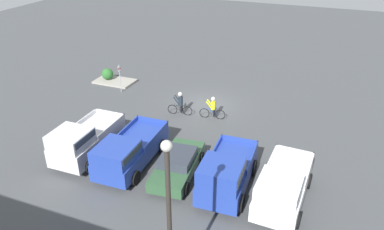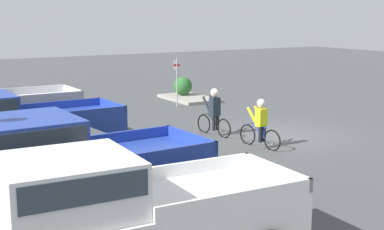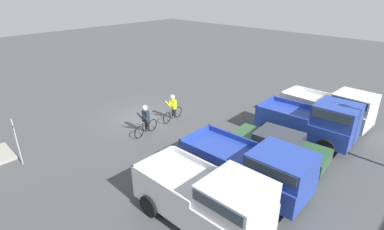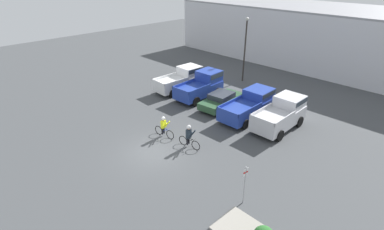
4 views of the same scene
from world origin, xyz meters
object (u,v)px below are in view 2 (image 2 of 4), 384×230
pickup_truck_0 (132,213)px  cyclist_0 (214,111)px  shrub (183,86)px  sedan_0 (58,158)px  pickup_truck_1 (74,168)px  cyclist_1 (260,122)px  fire_lane_sign (177,78)px  pickup_truck_2 (16,126)px

pickup_truck_0 → cyclist_0: bearing=-40.5°
cyclist_0 → shrub: cyclist_0 is taller
sedan_0 → pickup_truck_1: bearing=169.6°
cyclist_1 → pickup_truck_1: bearing=113.3°
cyclist_0 → shrub: 8.91m
pickup_truck_1 → shrub: pickup_truck_1 is taller
fire_lane_sign → sedan_0: bearing=135.8°
pickup_truck_2 → fire_lane_sign: size_ratio=2.33×
sedan_0 → shrub: (10.89, -10.02, -0.06)m
pickup_truck_2 → shrub: bearing=-52.1°
pickup_truck_0 → shrub: pickup_truck_0 is taller
cyclist_0 → pickup_truck_1: bearing=127.8°
pickup_truck_0 → pickup_truck_1: bearing=0.8°
pickup_truck_1 → shrub: size_ratio=5.14×
fire_lane_sign → cyclist_1: bearing=169.7°
sedan_0 → pickup_truck_2: (2.79, 0.38, 0.39)m
sedan_0 → cyclist_0: bearing=-67.8°
sedan_0 → cyclist_0: cyclist_0 is taller
pickup_truck_0 → shrub: size_ratio=5.26×
sedan_0 → fire_lane_sign: size_ratio=2.02×
pickup_truck_2 → fire_lane_sign: fire_lane_sign is taller
pickup_truck_2 → pickup_truck_1: bearing=178.6°
pickup_truck_0 → cyclist_1: size_ratio=2.81×
sedan_0 → cyclist_1: bearing=-87.0°
sedan_0 → cyclist_0: (2.68, -6.58, 0.20)m
sedan_0 → pickup_truck_2: pickup_truck_2 is taller
pickup_truck_2 → fire_lane_sign: 10.51m
pickup_truck_0 → cyclist_1: 9.46m
pickup_truck_0 → shrub: bearing=-32.5°
pickup_truck_1 → shrub: 17.31m
pickup_truck_1 → shrub: (13.71, -10.54, -0.58)m
fire_lane_sign → shrub: size_ratio=2.41×
pickup_truck_0 → cyclist_1: (5.94, -7.35, -0.28)m
pickup_truck_0 → cyclist_0: 10.87m
cyclist_0 → pickup_truck_0: bearing=139.5°
pickup_truck_1 → pickup_truck_2: pickup_truck_1 is taller
cyclist_1 → sedan_0: bearing=93.0°
pickup_truck_1 → sedan_0: 2.91m
pickup_truck_2 → cyclist_1: bearing=-108.5°
pickup_truck_2 → shrub: size_ratio=5.61×
pickup_truck_1 → cyclist_0: bearing=-52.2°
fire_lane_sign → shrub: bearing=-35.7°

